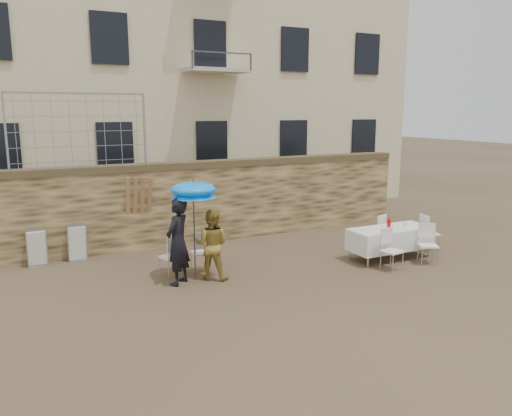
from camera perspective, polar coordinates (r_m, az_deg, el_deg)
name	(u,v)px	position (r m, az deg, el deg)	size (l,w,h in m)	color
ground	(288,301)	(9.78, 3.71, -10.53)	(80.00, 80.00, 0.00)	brown
stone_wall	(198,202)	(13.87, -6.65, 0.64)	(13.00, 0.50, 2.20)	olive
apartment_building	(130,4)	(20.74, -14.19, 21.63)	(20.00, 8.00, 15.00)	#C7B890
chain_link_fence	(79,131)	(12.95, -19.56, 8.25)	(3.20, 0.06, 1.80)	gray
man_suit	(178,242)	(10.51, -8.92, -3.82)	(0.67, 0.44, 1.84)	black
woman_dress	(212,245)	(10.79, -5.09, -4.18)	(0.75, 0.58, 1.53)	gold
umbrella	(193,192)	(10.51, -7.18, 1.78)	(0.99, 0.99, 2.03)	#3F3F44
couple_chair_left	(171,255)	(11.13, -9.72, -5.35)	(0.48, 0.48, 0.96)	white
couple_chair_right	(201,251)	(11.34, -6.32, -4.95)	(0.48, 0.48, 0.96)	white
banquet_table	(391,230)	(12.66, 15.15, -2.40)	(2.10, 0.85, 0.78)	white
soda_bottle	(389,225)	(12.38, 14.95, -1.86)	(0.09, 0.09, 0.26)	red
table_chair_front_left	(392,250)	(11.79, 15.30, -4.66)	(0.48, 0.48, 0.96)	white
table_chair_front_right	(428,244)	(12.53, 19.08, -3.95)	(0.48, 0.48, 0.96)	white
table_chair_back	(375,232)	(13.43, 13.48, -2.65)	(0.48, 0.48, 0.96)	white
table_chair_side	(429,233)	(13.73, 19.21, -2.66)	(0.48, 0.48, 0.96)	white
chair_stack_left	(36,245)	(12.93, -23.82, -3.93)	(0.46, 0.47, 0.92)	white
chair_stack_right	(76,241)	(12.99, -19.86, -3.56)	(0.46, 0.40, 0.92)	white
wood_planks	(140,213)	(13.20, -13.15, -0.56)	(0.70, 0.20, 2.00)	#A37749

